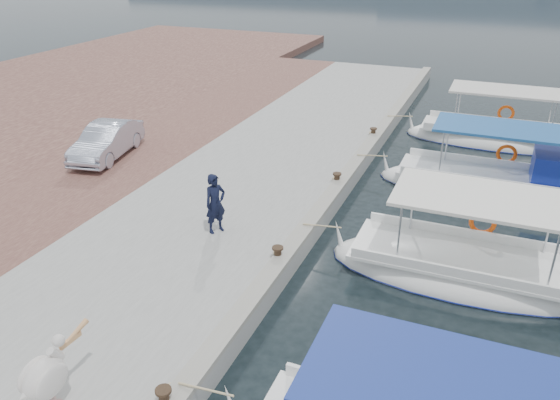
# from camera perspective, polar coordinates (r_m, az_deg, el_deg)

# --- Properties ---
(ground) EXTENTS (400.00, 400.00, 0.00)m
(ground) POSITION_cam_1_polar(r_m,az_deg,el_deg) (12.45, -1.39, -11.78)
(ground) COLOR black
(ground) RESTS_ON ground
(concrete_quay) EXTENTS (6.00, 40.00, 0.50)m
(concrete_quay) POSITION_cam_1_polar(r_m,az_deg,el_deg) (17.32, -3.96, 0.55)
(concrete_quay) COLOR gray
(concrete_quay) RESTS_ON ground
(quay_curb) EXTENTS (0.44, 40.00, 0.12)m
(quay_curb) POSITION_cam_1_polar(r_m,az_deg,el_deg) (16.26, 4.87, -0.02)
(quay_curb) COLOR gray
(quay_curb) RESTS_ON concrete_quay
(cobblestone_strip) EXTENTS (4.00, 40.00, 0.50)m
(cobblestone_strip) POSITION_cam_1_polar(r_m,az_deg,el_deg) (19.87, -17.07, 2.81)
(cobblestone_strip) COLOR brown
(cobblestone_strip) RESTS_ON ground
(fishing_caique_c) EXTENTS (6.57, 2.51, 2.83)m
(fishing_caique_c) POSITION_cam_1_polar(r_m,az_deg,el_deg) (14.31, 18.42, -7.20)
(fishing_caique_c) COLOR white
(fishing_caique_c) RESTS_ON ground
(fishing_caique_d) EXTENTS (7.44, 2.28, 2.83)m
(fishing_caique_d) POSITION_cam_1_polar(r_m,az_deg,el_deg) (19.33, 21.58, 1.27)
(fishing_caique_d) COLOR white
(fishing_caique_d) RESTS_ON ground
(fishing_caique_e) EXTENTS (7.11, 2.32, 2.83)m
(fishing_caique_e) POSITION_cam_1_polar(r_m,az_deg,el_deg) (24.17, 21.44, 5.85)
(fishing_caique_e) COLOR white
(fishing_caique_e) RESTS_ON ground
(mooring_bollards) EXTENTS (0.28, 20.28, 0.33)m
(mooring_bollards) POSITION_cam_1_polar(r_m,az_deg,el_deg) (13.32, -0.24, -5.43)
(mooring_bollards) COLOR black
(mooring_bollards) RESTS_ON concrete_quay
(pelican) EXTENTS (0.56, 1.48, 1.15)m
(pelican) POSITION_cam_1_polar(r_m,az_deg,el_deg) (10.14, -23.26, -16.50)
(pelican) COLOR tan
(pelican) RESTS_ON concrete_quay
(fisherman) EXTENTS (0.64, 0.71, 1.63)m
(fisherman) POSITION_cam_1_polar(r_m,az_deg,el_deg) (14.36, -6.77, -0.38)
(fisherman) COLOR black
(fisherman) RESTS_ON concrete_quay
(parked_car) EXTENTS (1.91, 3.79, 1.19)m
(parked_car) POSITION_cam_1_polar(r_m,az_deg,el_deg) (20.45, -17.67, 5.92)
(parked_car) COLOR #B4BACE
(parked_car) RESTS_ON cobblestone_strip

